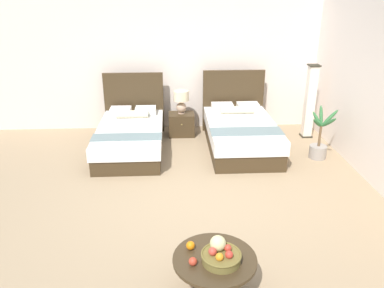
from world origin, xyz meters
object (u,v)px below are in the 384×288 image
(bed_near_window, at_px, (131,135))
(floor_lamp_corner, at_px, (310,102))
(coffee_table, at_px, (215,266))
(nightstand, at_px, (181,124))
(bed_near_corner, at_px, (240,132))
(loose_apple, at_px, (193,261))
(fruit_bowl, at_px, (221,254))
(potted_palm, at_px, (319,144))
(loose_orange, at_px, (191,246))
(table_lamp, at_px, (181,100))

(bed_near_window, distance_m, floor_lamp_corner, 3.59)
(coffee_table, bearing_deg, nightstand, 92.53)
(nightstand, bearing_deg, bed_near_corner, -33.51)
(coffee_table, xyz_separation_m, loose_apple, (-0.22, -0.09, 0.14))
(nightstand, height_order, loose_apple, loose_apple)
(fruit_bowl, relative_size, potted_palm, 0.42)
(bed_near_corner, bearing_deg, nightstand, 146.49)
(coffee_table, height_order, loose_orange, loose_orange)
(coffee_table, relative_size, loose_apple, 10.07)
(bed_near_corner, relative_size, loose_orange, 24.30)
(bed_near_corner, relative_size, fruit_bowl, 5.49)
(nightstand, relative_size, potted_palm, 0.56)
(table_lamp, xyz_separation_m, fruit_bowl, (0.25, -4.52, -0.26))
(nightstand, xyz_separation_m, table_lamp, (0.00, 0.02, 0.52))
(bed_near_corner, bearing_deg, loose_apple, -106.24)
(bed_near_corner, height_order, table_lamp, bed_near_corner)
(nightstand, relative_size, coffee_table, 0.63)
(table_lamp, bearing_deg, bed_near_window, -142.79)
(nightstand, height_order, table_lamp, table_lamp)
(coffee_table, height_order, loose_apple, loose_apple)
(loose_apple, xyz_separation_m, potted_palm, (2.44, 3.26, -0.19))
(floor_lamp_corner, bearing_deg, fruit_bowl, -118.38)
(table_lamp, height_order, coffee_table, table_lamp)
(bed_near_window, distance_m, loose_orange, 3.72)
(bed_near_window, distance_m, table_lamp, 1.30)
(table_lamp, bearing_deg, loose_apple, -90.29)
(bed_near_window, bearing_deg, loose_apple, -76.14)
(coffee_table, relative_size, floor_lamp_corner, 0.56)
(fruit_bowl, bearing_deg, loose_orange, 145.58)
(bed_near_corner, bearing_deg, fruit_bowl, -102.61)
(nightstand, height_order, fruit_bowl, fruit_bowl)
(bed_near_window, height_order, coffee_table, bed_near_window)
(nightstand, distance_m, loose_apple, 4.55)
(nightstand, bearing_deg, loose_apple, -90.29)
(table_lamp, xyz_separation_m, floor_lamp_corner, (2.56, -0.24, -0.01))
(fruit_bowl, distance_m, loose_orange, 0.34)
(bed_near_window, distance_m, bed_near_corner, 2.06)
(potted_palm, bearing_deg, bed_near_corner, 156.92)
(fruit_bowl, relative_size, loose_apple, 4.77)
(coffee_table, bearing_deg, fruit_bowl, -41.48)
(bed_near_corner, relative_size, table_lamp, 4.60)
(bed_near_window, distance_m, loose_apple, 3.95)
(coffee_table, distance_m, fruit_bowl, 0.19)
(bed_near_window, xyz_separation_m, loose_apple, (0.95, -3.83, 0.17))
(table_lamp, relative_size, loose_apple, 5.69)
(floor_lamp_corner, xyz_separation_m, potted_palm, (-0.14, -1.06, -0.48))
(table_lamp, bearing_deg, fruit_bowl, -86.88)
(loose_apple, distance_m, loose_orange, 0.24)
(table_lamp, bearing_deg, coffee_table, -87.48)
(table_lamp, xyz_separation_m, potted_palm, (2.41, -1.31, -0.49))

